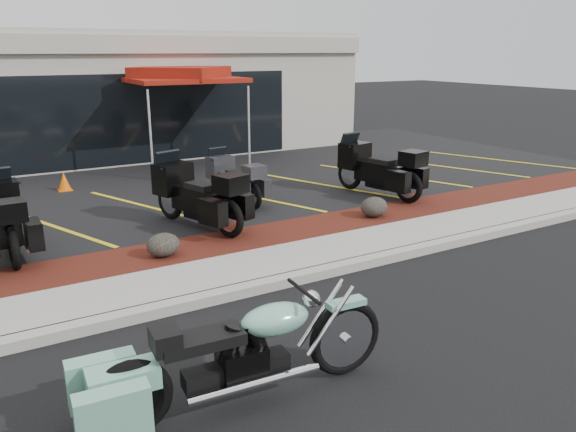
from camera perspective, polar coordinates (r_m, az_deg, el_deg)
ground at (r=7.68m, az=-0.48°, el=-10.15°), size 90.00×90.00×0.00m
curb at (r=8.37m, az=-3.58°, el=-7.29°), size 24.00×0.25×0.15m
sidewalk at (r=8.95m, az=-5.63°, el=-5.70°), size 24.00×1.20×0.15m
mulch_bed at (r=9.98m, az=-8.55°, el=-3.39°), size 24.00×1.20×0.16m
upper_lot at (r=14.94m, az=-16.40°, el=2.80°), size 26.00×9.60×0.15m
dealership_building at (r=20.75m, az=-21.30°, el=11.45°), size 18.00×8.16×4.00m
boulder_mid at (r=9.50m, az=-12.56°, el=-2.88°), size 0.56×0.46×0.40m
boulder_right at (r=11.60m, az=8.74°, el=0.92°), size 0.58×0.49×0.41m
hero_cruiser at (r=6.20m, az=5.83°, el=-11.18°), size 3.30×1.04×1.15m
touring_black_mid at (r=11.47m, az=-11.98°, el=3.07°), size 1.61×2.58×1.40m
touring_grey at (r=13.16m, az=-7.13°, el=4.47°), size 0.99×2.07×1.16m
touring_black_rear at (r=13.79m, az=6.33°, el=5.57°), size 1.39×2.55×1.40m
traffic_cone at (r=14.72m, az=-21.79°, el=3.29°), size 0.41×0.41×0.45m
popup_canopy at (r=16.77m, az=-10.82°, el=13.79°), size 3.96×3.96×2.84m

